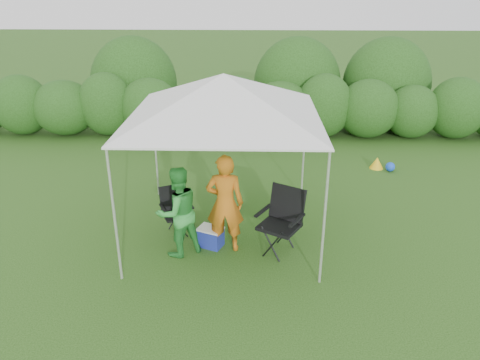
{
  "coord_description": "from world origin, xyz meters",
  "views": [
    {
      "loc": [
        0.47,
        -6.88,
        4.23
      ],
      "look_at": [
        0.26,
        0.4,
        1.05
      ],
      "focal_mm": 35.0,
      "sensor_mm": 36.0,
      "label": 1
    }
  ],
  "objects_px": {
    "canopy": "(224,97)",
    "cooler": "(211,237)",
    "chair_right": "(283,217)",
    "chair_left": "(175,207)",
    "man": "(225,204)",
    "woman": "(178,212)"
  },
  "relations": [
    {
      "from": "canopy",
      "to": "woman",
      "type": "distance_m",
      "value": 1.99
    },
    {
      "from": "canopy",
      "to": "man",
      "type": "relative_size",
      "value": 1.84
    },
    {
      "from": "man",
      "to": "woman",
      "type": "xyz_separation_m",
      "value": [
        -0.75,
        -0.16,
        -0.08
      ]
    },
    {
      "from": "canopy",
      "to": "cooler",
      "type": "bearing_deg",
      "value": -113.49
    },
    {
      "from": "canopy",
      "to": "woman",
      "type": "bearing_deg",
      "value": -133.71
    },
    {
      "from": "man",
      "to": "chair_right",
      "type": "bearing_deg",
      "value": -178.74
    },
    {
      "from": "cooler",
      "to": "canopy",
      "type": "bearing_deg",
      "value": 89.39
    },
    {
      "from": "chair_right",
      "to": "canopy",
      "type": "bearing_deg",
      "value": 179.58
    },
    {
      "from": "canopy",
      "to": "chair_left",
      "type": "bearing_deg",
      "value": -178.07
    },
    {
      "from": "chair_right",
      "to": "cooler",
      "type": "relative_size",
      "value": 2.21
    },
    {
      "from": "chair_left",
      "to": "man",
      "type": "bearing_deg",
      "value": -56.44
    },
    {
      "from": "cooler",
      "to": "man",
      "type": "bearing_deg",
      "value": 6.81
    },
    {
      "from": "chair_left",
      "to": "woman",
      "type": "height_order",
      "value": "woman"
    },
    {
      "from": "chair_left",
      "to": "cooler",
      "type": "relative_size",
      "value": 1.72
    },
    {
      "from": "chair_right",
      "to": "chair_left",
      "type": "bearing_deg",
      "value": -166.07
    },
    {
      "from": "woman",
      "to": "chair_left",
      "type": "bearing_deg",
      "value": -111.62
    },
    {
      "from": "canopy",
      "to": "man",
      "type": "xyz_separation_m",
      "value": [
        0.03,
        -0.59,
        -1.62
      ]
    },
    {
      "from": "canopy",
      "to": "chair_right",
      "type": "xyz_separation_m",
      "value": [
        0.97,
        -0.58,
        -1.85
      ]
    },
    {
      "from": "chair_right",
      "to": "chair_left",
      "type": "relative_size",
      "value": 1.28
    },
    {
      "from": "canopy",
      "to": "chair_right",
      "type": "relative_size",
      "value": 2.85
    },
    {
      "from": "woman",
      "to": "cooler",
      "type": "relative_size",
      "value": 3.1
    },
    {
      "from": "chair_left",
      "to": "chair_right",
      "type": "bearing_deg",
      "value": -41.61
    }
  ]
}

